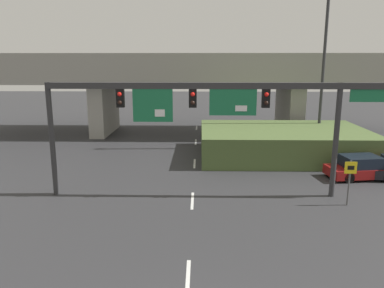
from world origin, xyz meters
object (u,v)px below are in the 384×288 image
object	(u,v)px
signal_gantry	(218,103)
parked_sedan_near_right	(362,168)
speed_limit_sign	(350,176)
highway_light_pole_near	(326,34)

from	to	relation	value
signal_gantry	parked_sedan_near_right	distance (m)	10.58
signal_gantry	speed_limit_sign	world-z (taller)	signal_gantry
speed_limit_sign	highway_light_pole_near	distance (m)	14.87
speed_limit_sign	parked_sedan_near_right	xyz separation A→B (m)	(2.56, 4.52, -0.87)
signal_gantry	parked_sedan_near_right	xyz separation A→B (m)	(9.10, 3.24, -4.33)
speed_limit_sign	signal_gantry	bearing A→B (deg)	168.91
parked_sedan_near_right	highway_light_pole_near	bearing A→B (deg)	83.54
speed_limit_sign	parked_sedan_near_right	distance (m)	5.27
signal_gantry	highway_light_pole_near	bearing A→B (deg)	51.89
speed_limit_sign	parked_sedan_near_right	size ratio (longest dim) A/B	0.52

